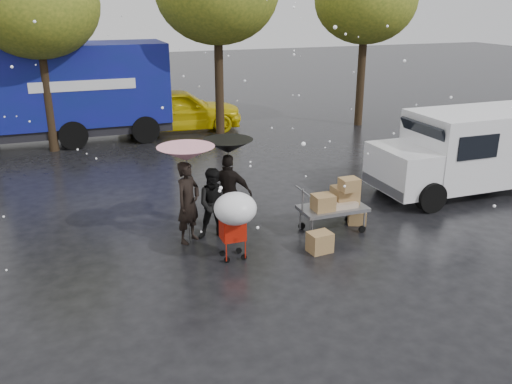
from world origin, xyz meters
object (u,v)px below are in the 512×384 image
object	(u,v)px
white_van	(468,150)
blue_truck	(58,94)
person_black	(229,193)
shopping_cart	(235,212)
person_pink	(188,203)
vendor_cart	(336,201)
yellow_taxi	(178,109)

from	to	relation	value
white_van	blue_truck	distance (m)	13.86
person_black	shopping_cart	xyz separation A→B (m)	(-0.36, -1.53, 0.17)
person_pink	white_van	world-z (taller)	white_van
shopping_cart	person_pink	bearing A→B (deg)	116.82
blue_truck	person_pink	bearing A→B (deg)	-76.91
shopping_cart	blue_truck	distance (m)	11.69
vendor_cart	blue_truck	size ratio (longest dim) A/B	0.18
person_pink	yellow_taxi	bearing A→B (deg)	40.81
person_black	blue_truck	bearing A→B (deg)	-41.82
person_black	vendor_cart	xyz separation A→B (m)	(2.25, -0.85, -0.17)
person_pink	blue_truck	world-z (taller)	blue_truck
vendor_cart	yellow_taxi	xyz separation A→B (m)	(-1.17, 11.01, 0.12)
person_pink	shopping_cart	size ratio (longest dim) A/B	1.22
blue_truck	yellow_taxi	distance (m)	4.51
person_pink	yellow_taxi	xyz separation A→B (m)	(2.07, 10.43, -0.05)
person_black	yellow_taxi	xyz separation A→B (m)	(1.08, 10.15, -0.05)
shopping_cart	yellow_taxi	world-z (taller)	yellow_taxi
yellow_taxi	vendor_cart	bearing A→B (deg)	-169.11
vendor_cart	blue_truck	world-z (taller)	blue_truck
vendor_cart	white_van	size ratio (longest dim) A/B	0.31
person_pink	shopping_cart	distance (m)	1.42
person_pink	white_van	distance (m)	7.84
shopping_cart	blue_truck	xyz separation A→B (m)	(-2.97, 11.29, 0.69)
white_van	yellow_taxi	size ratio (longest dim) A/B	0.99
shopping_cart	yellow_taxi	size ratio (longest dim) A/B	0.30
person_pink	person_black	size ratio (longest dim) A/B	1.00
person_pink	shopping_cart	xyz separation A→B (m)	(0.64, -1.26, 0.17)
person_pink	yellow_taxi	world-z (taller)	person_pink
person_black	yellow_taxi	distance (m)	10.21
vendor_cart	white_van	world-z (taller)	white_van
vendor_cart	shopping_cart	size ratio (longest dim) A/B	1.04
person_black	yellow_taxi	world-z (taller)	person_black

